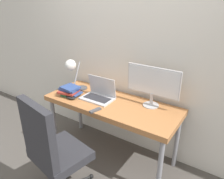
% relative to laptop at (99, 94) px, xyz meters
% --- Properties ---
extents(ground_plane, '(12.00, 12.00, 0.00)m').
position_rel_laptop_xyz_m(ground_plane, '(0.18, -0.32, -0.81)').
color(ground_plane, '#514C47').
extents(wall_back, '(8.00, 0.05, 2.60)m').
position_rel_laptop_xyz_m(wall_back, '(0.18, 0.38, 0.49)').
color(wall_back, silver).
rests_on(wall_back, ground_plane).
extents(desk, '(1.60, 0.63, 0.76)m').
position_rel_laptop_xyz_m(desk, '(0.18, -0.00, -0.12)').
color(desk, '#B77542').
rests_on(desk, ground_plane).
extents(laptop, '(0.38, 0.25, 0.26)m').
position_rel_laptop_xyz_m(laptop, '(0.00, 0.00, 0.00)').
color(laptop, silver).
rests_on(laptop, desk).
extents(monitor, '(0.60, 0.18, 0.45)m').
position_rel_laptop_xyz_m(monitor, '(0.60, 0.18, 0.22)').
color(monitor, '#B7B7BC').
rests_on(monitor, desk).
extents(desk_lamp, '(0.16, 0.31, 0.44)m').
position_rel_laptop_xyz_m(desk_lamp, '(-0.37, -0.03, 0.26)').
color(desk_lamp, '#4C4C51').
rests_on(desk_lamp, desk).
extents(office_chair, '(0.63, 0.63, 1.09)m').
position_rel_laptop_xyz_m(office_chair, '(0.05, -0.82, -0.22)').
color(office_chair, black).
rests_on(office_chair, ground_plane).
extents(book_stack, '(0.27, 0.22, 0.12)m').
position_rel_laptop_xyz_m(book_stack, '(-0.35, -0.13, 0.01)').
color(book_stack, '#286B47').
rests_on(book_stack, desk).
extents(tv_remote, '(0.08, 0.14, 0.02)m').
position_rel_laptop_xyz_m(tv_remote, '(0.15, -0.27, -0.04)').
color(tv_remote, '#4C4C51').
rests_on(tv_remote, desk).
extents(game_controller, '(0.14, 0.09, 0.04)m').
position_rel_laptop_xyz_m(game_controller, '(-0.28, -0.19, -0.03)').
color(game_controller, black).
rests_on(game_controller, desk).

